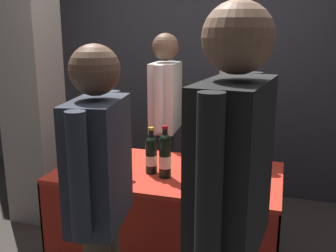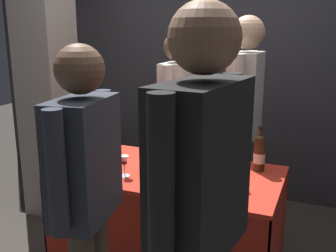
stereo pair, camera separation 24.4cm
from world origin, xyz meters
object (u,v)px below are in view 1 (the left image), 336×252
object	(u,v)px
taster_foreground_right	(100,188)
wine_glass_mid	(126,163)
wine_glass_near_vendor	(217,159)
wine_glass_near_taster	(83,149)
display_bottle_0	(151,154)
vendor_presenter	(236,109)
concrete_pillar	(30,62)
featured_wine_bottle	(165,155)
flower_vase	(106,156)
tasting_table	(168,205)

from	to	relation	value
taster_foreground_right	wine_glass_mid	bearing A→B (deg)	2.99
wine_glass_near_vendor	wine_glass_near_taster	world-z (taller)	wine_glass_near_vendor
wine_glass_near_vendor	wine_glass_mid	size ratio (longest dim) A/B	1.03
display_bottle_0	wine_glass_mid	distance (m)	0.18
display_bottle_0	vendor_presenter	bearing A→B (deg)	60.48
taster_foreground_right	concrete_pillar	bearing A→B (deg)	35.37
featured_wine_bottle	taster_foreground_right	size ratio (longest dim) A/B	0.20
wine_glass_mid	wine_glass_near_vendor	bearing A→B (deg)	25.23
concrete_pillar	taster_foreground_right	world-z (taller)	concrete_pillar
flower_vase	vendor_presenter	bearing A→B (deg)	49.90
concrete_pillar	flower_vase	distance (m)	1.34
concrete_pillar	flower_vase	bearing A→B (deg)	-34.29
wine_glass_near_taster	taster_foreground_right	world-z (taller)	taster_foreground_right
display_bottle_0	wine_glass_mid	bearing A→B (deg)	-134.47
flower_vase	vendor_presenter	distance (m)	1.12
display_bottle_0	wine_glass_near_taster	xyz separation A→B (m)	(-0.53, 0.08, -0.04)
featured_wine_bottle	taster_foreground_right	bearing A→B (deg)	-98.81
wine_glass_near_vendor	featured_wine_bottle	bearing A→B (deg)	-150.52
wine_glass_mid	taster_foreground_right	xyz separation A→B (m)	(0.13, -0.59, 0.09)
featured_wine_bottle	wine_glass_near_vendor	bearing A→B (deg)	29.48
tasting_table	flower_vase	size ratio (longest dim) A/B	4.52
wine_glass_mid	wine_glass_near_taster	world-z (taller)	wine_glass_mid
concrete_pillar	wine_glass_near_taster	xyz separation A→B (m)	(0.78, -0.54, -0.54)
display_bottle_0	wine_glass_mid	size ratio (longest dim) A/B	2.26
wine_glass_near_vendor	wine_glass_mid	xyz separation A→B (m)	(-0.53, -0.25, 0.00)
featured_wine_bottle	vendor_presenter	distance (m)	0.88
concrete_pillar	display_bottle_0	distance (m)	1.53
display_bottle_0	vendor_presenter	world-z (taller)	vendor_presenter
taster_foreground_right	display_bottle_0	bearing A→B (deg)	-8.91
featured_wine_bottle	flower_vase	bearing A→B (deg)	-174.49
wine_glass_mid	featured_wine_bottle	bearing A→B (deg)	19.26
concrete_pillar	flower_vase	size ratio (longest dim) A/B	8.88
concrete_pillar	wine_glass_near_taster	distance (m)	1.09
featured_wine_bottle	wine_glass_near_vendor	distance (m)	0.34
featured_wine_bottle	wine_glass_near_vendor	xyz separation A→B (m)	(0.30, 0.17, -0.05)
taster_foreground_right	wine_glass_near_vendor	bearing A→B (deg)	-34.68
tasting_table	wine_glass_near_taster	size ratio (longest dim) A/B	11.98
tasting_table	display_bottle_0	world-z (taller)	display_bottle_0
wine_glass_near_taster	display_bottle_0	bearing A→B (deg)	-8.26
tasting_table	wine_glass_near_vendor	size ratio (longest dim) A/B	10.52
featured_wine_bottle	taster_foreground_right	xyz separation A→B (m)	(-0.10, -0.67, 0.04)
wine_glass_near_vendor	wine_glass_mid	world-z (taller)	wine_glass_near_vendor
tasting_table	taster_foreground_right	distance (m)	0.90
wine_glass_near_vendor	wine_glass_near_taster	bearing A→B (deg)	-177.20
wine_glass_mid	tasting_table	bearing A→B (deg)	42.23
wine_glass_near_taster	flower_vase	xyz separation A→B (m)	(0.25, -0.16, 0.03)
concrete_pillar	wine_glass_mid	distance (m)	1.49
concrete_pillar	featured_wine_bottle	bearing A→B (deg)	-25.13
featured_wine_bottle	taster_foreground_right	world-z (taller)	taster_foreground_right
concrete_pillar	taster_foreground_right	distance (m)	1.92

